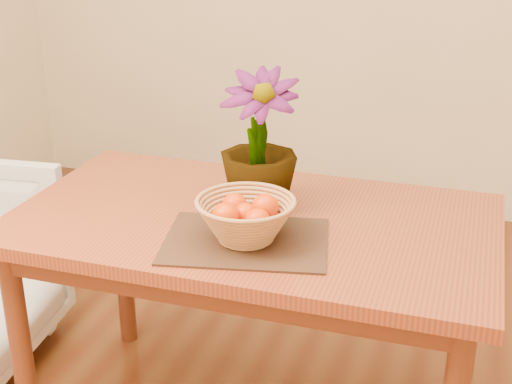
% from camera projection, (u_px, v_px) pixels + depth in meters
% --- Properties ---
extents(table, '(1.40, 0.80, 0.75)m').
position_uv_depth(table, '(253.00, 243.00, 2.11)').
color(table, brown).
rests_on(table, floor).
extents(placemat, '(0.49, 0.41, 0.01)m').
position_uv_depth(placemat, '(246.00, 241.00, 1.92)').
color(placemat, '#3A2015').
rests_on(placemat, table).
extents(wicker_basket, '(0.27, 0.27, 0.11)m').
position_uv_depth(wicker_basket, '(246.00, 222.00, 1.90)').
color(wicker_basket, '#BA804D').
rests_on(wicker_basket, placemat).
extents(orange_pile, '(0.16, 0.16, 0.07)m').
position_uv_depth(orange_pile, '(246.00, 212.00, 1.89)').
color(orange_pile, red).
rests_on(orange_pile, wicker_basket).
extents(potted_plant, '(0.27, 0.27, 0.41)m').
position_uv_depth(potted_plant, '(259.00, 141.00, 2.06)').
color(potted_plant, '#1A4112').
rests_on(potted_plant, table).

